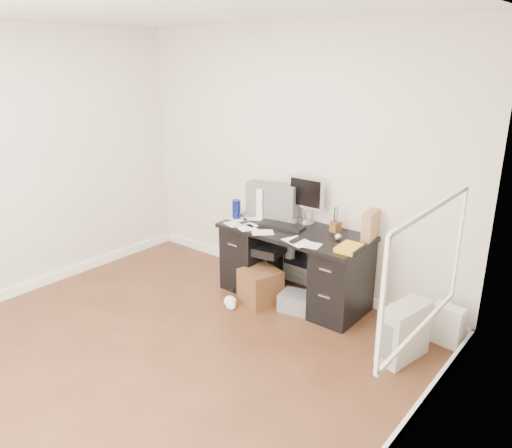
% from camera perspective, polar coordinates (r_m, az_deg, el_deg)
% --- Properties ---
extents(ground, '(4.00, 4.00, 0.00)m').
position_cam_1_polar(ground, '(4.36, -12.17, -14.90)').
color(ground, '#442615').
rests_on(ground, ground).
extents(room_shell, '(4.02, 4.02, 2.71)m').
position_cam_1_polar(room_shell, '(3.71, -13.26, 6.93)').
color(room_shell, beige).
rests_on(room_shell, ground).
extents(desk, '(1.50, 0.70, 0.75)m').
position_cam_1_polar(desk, '(5.06, 4.38, -4.41)').
color(desk, black).
rests_on(desk, ground).
extents(loose_papers, '(1.10, 0.60, 0.00)m').
position_cam_1_polar(loose_papers, '(5.00, 2.26, -0.33)').
color(loose_papers, white).
rests_on(loose_papers, desk).
extents(lcd_monitor, '(0.40, 0.23, 0.50)m').
position_cam_1_polar(lcd_monitor, '(5.04, 5.74, 2.73)').
color(lcd_monitor, '#BBBBC0').
rests_on(lcd_monitor, desk).
extents(keyboard, '(0.49, 0.23, 0.03)m').
position_cam_1_polar(keyboard, '(5.00, 2.91, -0.19)').
color(keyboard, black).
rests_on(keyboard, desk).
extents(computer_mouse, '(0.09, 0.09, 0.07)m').
position_cam_1_polar(computer_mouse, '(4.69, 9.36, -1.48)').
color(computer_mouse, '#BBBBC0').
rests_on(computer_mouse, desk).
extents(travel_mug, '(0.11, 0.11, 0.20)m').
position_cam_1_polar(travel_mug, '(5.23, -2.25, 1.71)').
color(travel_mug, navy).
rests_on(travel_mug, desk).
extents(white_binder, '(0.22, 0.31, 0.32)m').
position_cam_1_polar(white_binder, '(5.31, 0.80, 2.64)').
color(white_binder, white).
rests_on(white_binder, desk).
extents(magazine_file, '(0.14, 0.25, 0.27)m').
position_cam_1_polar(magazine_file, '(4.74, 12.93, -0.15)').
color(magazine_file, '#977349').
rests_on(magazine_file, desk).
extents(pen_cup, '(0.13, 0.13, 0.25)m').
position_cam_1_polar(pen_cup, '(4.88, 9.12, 0.50)').
color(pen_cup, '#5A3119').
rests_on(pen_cup, desk).
extents(yellow_book, '(0.21, 0.26, 0.04)m').
position_cam_1_polar(yellow_book, '(4.47, 10.70, -2.74)').
color(yellow_book, gold).
rests_on(yellow_book, desk).
extents(paper_remote, '(0.33, 0.29, 0.02)m').
position_cam_1_polar(paper_remote, '(4.62, 4.81, -1.90)').
color(paper_remote, white).
rests_on(paper_remote, desk).
extents(office_chair, '(0.73, 0.73, 1.12)m').
position_cam_1_polar(office_chair, '(5.19, 0.89, -1.82)').
color(office_chair, '#565956').
rests_on(office_chair, ground).
extents(pc_tower, '(0.30, 0.51, 0.47)m').
position_cam_1_polar(pc_tower, '(4.35, 16.55, -11.72)').
color(pc_tower, '#A7A297').
rests_on(pc_tower, ground).
extents(shopping_bag, '(0.28, 0.22, 0.36)m').
position_cam_1_polar(shopping_bag, '(4.68, 21.02, -10.75)').
color(shopping_bag, white).
rests_on(shopping_bag, ground).
extents(wicker_basket, '(0.43, 0.43, 0.35)m').
position_cam_1_polar(wicker_basket, '(5.06, 0.50, -7.13)').
color(wicker_basket, '#513318').
rests_on(wicker_basket, ground).
extents(desk_printer, '(0.35, 0.31, 0.18)m').
position_cam_1_polar(desk_printer, '(4.97, 4.58, -8.83)').
color(desk_printer, slate).
rests_on(desk_printer, ground).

